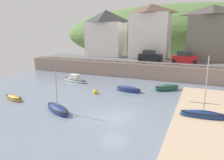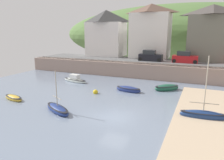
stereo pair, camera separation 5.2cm
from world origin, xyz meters
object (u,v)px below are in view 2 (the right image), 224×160
Objects in this scene: sailboat_white_hull at (128,89)px; mooring_buoy at (95,92)px; waterfront_building_centre at (151,31)px; motorboat_with_cabin at (14,98)px; parked_car_by_wall at (185,58)px; sailboat_tall_mast at (167,88)px; rowboat_small_beached at (203,115)px; sailboat_blue_trim at (58,109)px; fishing_boat_green at (75,80)px; waterfront_building_left at (106,33)px; parked_car_near_slipway at (150,56)px; waterfront_building_right at (211,33)px.

sailboat_white_hull is 4.29m from mooring_buoy.
waterfront_building_centre is 28.05m from motorboat_with_cabin.
sailboat_tall_mast is at bearing -97.10° from parked_car_by_wall.
rowboat_small_beached reaches higher than sailboat_blue_trim.
rowboat_small_beached reaches higher than motorboat_with_cabin.
sailboat_white_hull is 9.49m from fishing_boat_green.
motorboat_with_cabin is (-9.55, -25.31, -7.45)m from waterfront_building_centre.
waterfront_building_left is 22.05m from mooring_buoy.
motorboat_with_cabin is 20.08m from rowboat_small_beached.
sailboat_blue_trim is at bearing -165.00° from sailboat_tall_mast.
sailboat_tall_mast is at bearing 112.78° from rowboat_small_beached.
sailboat_tall_mast is at bearing 82.19° from sailboat_blue_trim.
parked_car_near_slipway reaches higher than sailboat_white_hull.
mooring_buoy is at bearing -96.07° from waterfront_building_centre.
parked_car_near_slipway is (-0.19, 12.45, 2.94)m from sailboat_white_hull.
waterfront_building_centre reaches higher than waterfront_building_left.
waterfront_building_left reaches higher than sailboat_blue_trim.
waterfront_building_left is at bearing 180.00° from waterfront_building_centre.
fishing_boat_green is (1.66, -15.15, -6.95)m from waterfront_building_left.
waterfront_building_centre reaches higher than sailboat_blue_trim.
rowboat_small_beached reaches higher than sailboat_tall_mast.
waterfront_building_right is 33.25m from motorboat_with_cabin.
fishing_boat_green is at bearing 143.44° from mooring_buoy.
rowboat_small_beached is at bearing -91.18° from waterfront_building_right.
motorboat_with_cabin is 26.80m from parked_car_by_wall.
sailboat_blue_trim is at bearing -117.00° from waterfront_building_right.
sailboat_blue_trim is 6.88m from mooring_buoy.
motorboat_with_cabin is 0.78× the size of sailboat_blue_trim.
sailboat_blue_trim is 12.39m from fishing_boat_green.
fishing_boat_green is at bearing -83.73° from waterfront_building_left.
fishing_boat_green is 18.62m from parked_car_by_wall.
sailboat_tall_mast is 18.91m from motorboat_with_cabin.
waterfront_building_left is at bearing 130.62° from sailboat_white_hull.
waterfront_building_right is 2.37× the size of parked_car_by_wall.
sailboat_tall_mast is (4.46, 2.62, 0.04)m from sailboat_white_hull.
sailboat_blue_trim reaches higher than sailboat_white_hull.
fishing_boat_green reaches higher than motorboat_with_cabin.
waterfront_building_left is 2.27× the size of sailboat_blue_trim.
parked_car_by_wall is at bearing 93.42° from sailboat_blue_trim.
sailboat_white_hull reaches higher than motorboat_with_cabin.
sailboat_tall_mast is (15.43, -14.33, -6.96)m from waterfront_building_left.
sailboat_white_hull is at bearing 142.06° from rowboat_small_beached.
sailboat_tall_mast is at bearing -109.10° from waterfront_building_right.
fishing_boat_green reaches higher than sailboat_tall_mast.
waterfront_building_centre is 25.88m from rowboat_small_beached.
waterfront_building_left is 2.33× the size of parked_car_by_wall.
rowboat_small_beached is 1.42× the size of parked_car_near_slipway.
rowboat_small_beached is 19.71m from fishing_boat_green.
parked_car_by_wall is (5.88, 0.00, 0.00)m from parked_car_near_slipway.
sailboat_tall_mast is 11.26m from parked_car_near_slipway.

